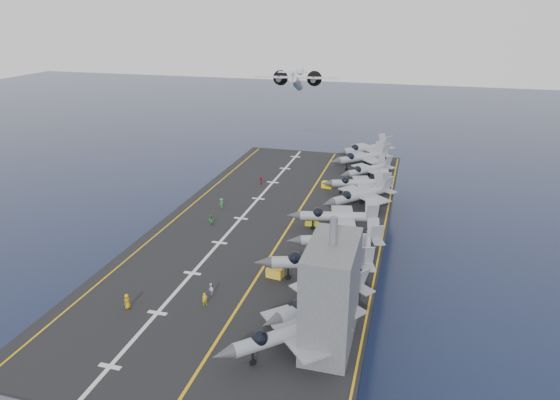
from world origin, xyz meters
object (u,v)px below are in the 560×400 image
(island_superstructure, at_px, (331,283))
(tow_cart_a, at_px, (275,272))
(fighter_jet_0, at_px, (288,332))
(transport_plane, at_px, (296,83))

(island_superstructure, bearing_deg, tow_cart_a, 128.44)
(island_superstructure, distance_m, fighter_jet_0, 6.92)
(island_superstructure, height_order, fighter_jet_0, island_superstructure)
(tow_cart_a, bearing_deg, fighter_jet_0, -69.03)
(tow_cart_a, distance_m, transport_plane, 77.59)
(island_superstructure, distance_m, tow_cart_a, 17.02)
(transport_plane, bearing_deg, island_superstructure, -73.85)
(tow_cart_a, bearing_deg, island_superstructure, -51.56)
(fighter_jet_0, relative_size, transport_plane, 0.73)
(island_superstructure, distance_m, transport_plane, 90.67)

